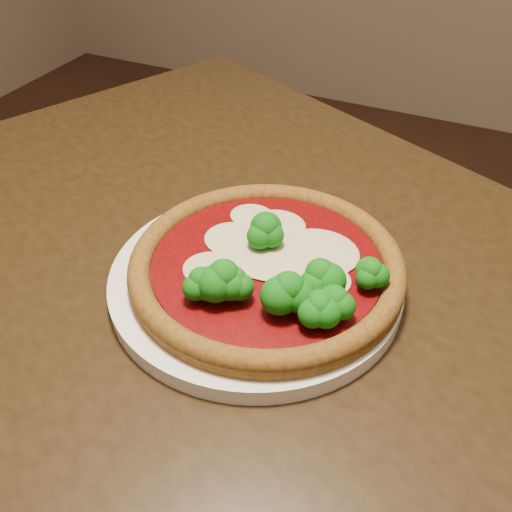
% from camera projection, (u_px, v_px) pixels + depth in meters
% --- Properties ---
extents(dining_table, '(1.38, 1.24, 0.75)m').
position_uv_depth(dining_table, '(235.00, 378.00, 0.63)').
color(dining_table, black).
rests_on(dining_table, floor).
extents(plate, '(0.30, 0.30, 0.02)m').
position_uv_depth(plate, '(256.00, 279.00, 0.59)').
color(plate, white).
rests_on(plate, dining_table).
extents(pizza, '(0.28, 0.28, 0.06)m').
position_uv_depth(pizza, '(269.00, 266.00, 0.57)').
color(pizza, brown).
rests_on(pizza, plate).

